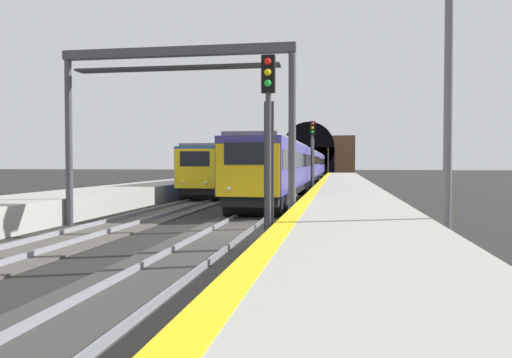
% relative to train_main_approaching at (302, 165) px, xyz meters
% --- Properties ---
extents(ground_plane, '(320.00, 320.00, 0.00)m').
position_rel_train_main_approaching_xyz_m(ground_plane, '(-34.50, -0.00, -2.23)').
color(ground_plane, black).
extents(platform_right, '(112.00, 3.91, 1.05)m').
position_rel_train_main_approaching_xyz_m(platform_right, '(-34.50, -4.22, -1.71)').
color(platform_right, '#9E9B93').
rests_on(platform_right, ground_plane).
extents(platform_left, '(112.00, 3.91, 1.05)m').
position_rel_train_main_approaching_xyz_m(platform_left, '(-34.50, 9.04, -1.71)').
color(platform_left, '#9E9B93').
rests_on(platform_left, ground_plane).
extents(platform_right_edge_strip, '(112.00, 0.50, 0.01)m').
position_rel_train_main_approaching_xyz_m(platform_right_edge_strip, '(-34.50, -2.51, -1.18)').
color(platform_right_edge_strip, yellow).
rests_on(platform_right_edge_strip, platform_right).
extents(track_main_line, '(160.00, 3.14, 0.21)m').
position_rel_train_main_approaching_xyz_m(track_main_line, '(-34.50, -0.00, -2.19)').
color(track_main_line, '#383533').
rests_on(track_main_line, ground_plane).
extents(track_adjacent_line, '(160.00, 2.94, 0.21)m').
position_rel_train_main_approaching_xyz_m(track_adjacent_line, '(-34.50, 4.83, -2.19)').
color(track_adjacent_line, '#4C4742').
rests_on(track_adjacent_line, ground_plane).
extents(train_main_approaching, '(62.99, 3.02, 3.87)m').
position_rel_train_main_approaching_xyz_m(train_main_approaching, '(0.00, 0.00, 0.00)').
color(train_main_approaching, navy).
rests_on(train_main_approaching, ground_plane).
extents(train_adjacent_platform, '(62.75, 3.07, 4.62)m').
position_rel_train_main_approaching_xyz_m(train_adjacent_platform, '(9.09, 4.83, -0.09)').
color(train_adjacent_platform, '#264C99').
rests_on(train_adjacent_platform, ground_plane).
extents(railway_signal_near, '(0.39, 0.38, 5.51)m').
position_rel_train_main_approaching_xyz_m(railway_signal_near, '(-38.35, -1.81, 1.09)').
color(railway_signal_near, '#38383D').
rests_on(railway_signal_near, ground_plane).
extents(railway_signal_mid, '(0.39, 0.38, 5.63)m').
position_rel_train_main_approaching_xyz_m(railway_signal_mid, '(-14.01, -1.81, 1.15)').
color(railway_signal_mid, '#4C4C54').
rests_on(railway_signal_mid, ground_plane).
extents(railway_signal_far, '(0.39, 0.38, 5.40)m').
position_rel_train_main_approaching_xyz_m(railway_signal_far, '(45.31, -1.81, 0.92)').
color(railway_signal_far, '#38383D').
rests_on(railway_signal_far, ground_plane).
extents(overhead_signal_gantry, '(0.70, 9.23, 6.93)m').
position_rel_train_main_approaching_xyz_m(overhead_signal_gantry, '(-33.69, 2.41, 3.07)').
color(overhead_signal_gantry, '#3F3F47').
rests_on(overhead_signal_gantry, ground_plane).
extents(tunnel_portal, '(2.65, 19.17, 11.07)m').
position_rel_train_main_approaching_xyz_m(tunnel_portal, '(54.92, 2.41, 1.87)').
color(tunnel_portal, brown).
rests_on(tunnel_portal, ground_plane).
extents(catenary_mast_near, '(0.22, 2.46, 7.94)m').
position_rel_train_main_approaching_xyz_m(catenary_mast_near, '(-38.65, -6.53, 1.86)').
color(catenary_mast_near, '#595B60').
rests_on(catenary_mast_near, ground_plane).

